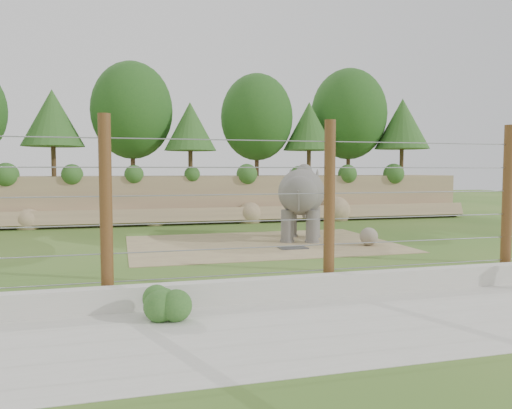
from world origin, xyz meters
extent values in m
plane|color=#386420|center=(0.00, 0.00, 0.00)|extent=(90.00, 90.00, 0.00)
cube|color=#91785C|center=(0.00, 13.00, 1.25)|extent=(30.00, 4.00, 2.50)
cube|color=#91785C|center=(0.00, 10.70, 0.35)|extent=(30.00, 1.37, 1.07)
cylinder|color=#3F2B19|center=(-8.00, 12.50, 3.29)|extent=(0.24, 0.24, 1.58)
sphere|color=#184419|center=(-8.00, 12.50, 5.42)|extent=(3.60, 3.60, 3.60)
cylinder|color=#3F2B19|center=(-4.00, 13.00, 3.46)|extent=(0.24, 0.24, 1.92)
sphere|color=#184419|center=(-4.00, 13.00, 6.07)|extent=(4.40, 4.40, 4.40)
cylinder|color=#3F2B19|center=(-1.00, 11.80, 3.20)|extent=(0.24, 0.24, 1.40)
sphere|color=#184419|center=(-1.00, 11.80, 5.10)|extent=(3.20, 3.20, 3.20)
cylinder|color=#3F2B19|center=(3.00, 12.80, 3.41)|extent=(0.24, 0.24, 1.82)
sphere|color=#184419|center=(3.00, 12.80, 5.88)|extent=(4.16, 4.16, 4.16)
cylinder|color=#3F2B19|center=(6.00, 12.20, 3.25)|extent=(0.24, 0.24, 1.50)
sphere|color=#184419|center=(6.00, 12.20, 5.29)|extent=(3.44, 3.44, 3.44)
cylinder|color=#3F2B19|center=(9.00, 13.20, 3.51)|extent=(0.24, 0.24, 2.03)
sphere|color=#184419|center=(9.00, 13.20, 6.27)|extent=(4.64, 4.64, 4.64)
cylinder|color=#3F2B19|center=(12.00, 12.00, 3.32)|extent=(0.24, 0.24, 1.64)
sphere|color=#184419|center=(12.00, 12.00, 5.55)|extent=(3.76, 3.76, 3.76)
cube|color=#917957|center=(0.50, 3.00, 0.01)|extent=(10.00, 7.00, 0.02)
cube|color=#262628|center=(1.28, 1.58, 0.04)|extent=(1.00, 0.60, 0.03)
sphere|color=#7B725D|center=(4.24, 1.50, 0.36)|extent=(0.67, 0.67, 0.67)
cube|color=beige|center=(0.00, -5.00, 0.25)|extent=(26.00, 0.35, 0.50)
cube|color=beige|center=(0.00, -7.00, 0.01)|extent=(26.00, 4.00, 0.01)
cylinder|color=#523013|center=(-5.00, -4.50, 2.00)|extent=(0.26, 0.26, 4.00)
cylinder|color=#523013|center=(0.00, -4.50, 2.00)|extent=(0.26, 0.26, 4.00)
cylinder|color=#523013|center=(5.00, -4.50, 2.00)|extent=(0.26, 0.26, 4.00)
cylinder|color=gray|center=(0.00, -4.50, 0.50)|extent=(20.00, 0.02, 0.02)
cylinder|color=gray|center=(0.00, -4.50, 1.10)|extent=(20.00, 0.02, 0.02)
cylinder|color=gray|center=(0.00, -4.50, 1.70)|extent=(20.00, 0.02, 0.02)
cylinder|color=gray|center=(0.00, -4.50, 2.30)|extent=(20.00, 0.02, 0.02)
cylinder|color=gray|center=(0.00, -4.50, 2.90)|extent=(20.00, 0.02, 0.02)
cylinder|color=gray|center=(0.00, -4.50, 3.50)|extent=(20.00, 0.02, 0.02)
sphere|color=#2D5F24|center=(-3.89, -5.80, 0.34)|extent=(0.67, 0.67, 0.67)
camera|label=1|loc=(-4.71, -15.24, 2.85)|focal=35.00mm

